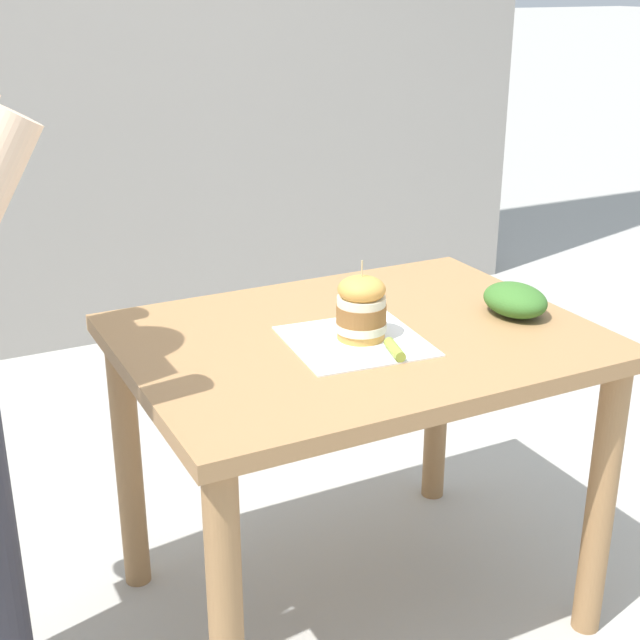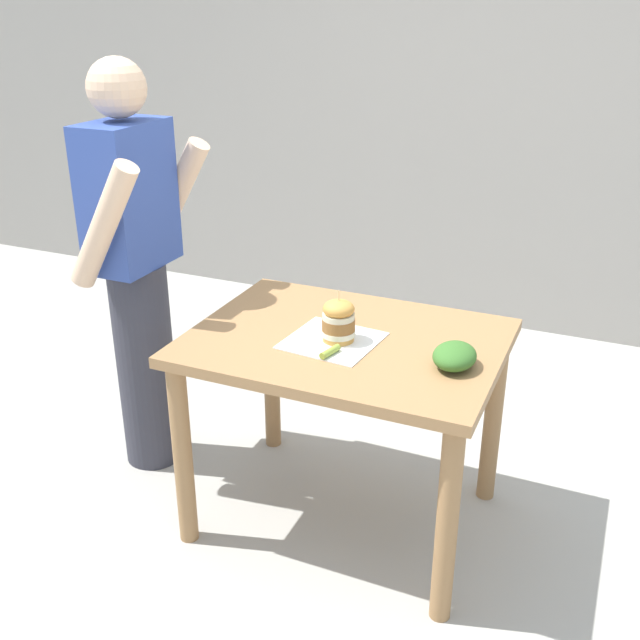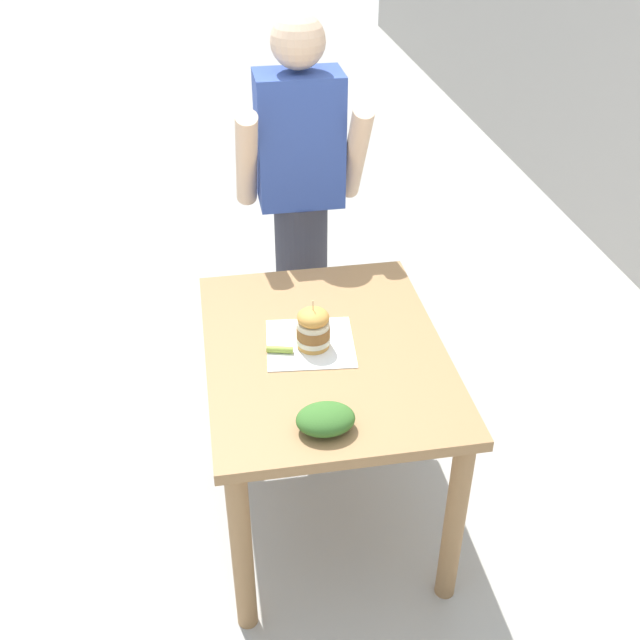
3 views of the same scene
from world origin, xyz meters
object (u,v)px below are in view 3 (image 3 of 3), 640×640
at_px(pickle_spear, 280,350).
at_px(diner_across_table, 301,204).
at_px(sandwich, 313,328).
at_px(patio_table, 325,377).
at_px(side_salad, 326,419).

distance_m(pickle_spear, diner_across_table, 0.96).
distance_m(sandwich, pickle_spear, 0.14).
bearing_deg(patio_table, pickle_spear, -178.10).
xyz_separation_m(sandwich, diner_across_table, (0.09, 0.91, 0.03)).
bearing_deg(diner_across_table, side_salad, -95.32).
bearing_deg(sandwich, diner_across_table, 84.19).
distance_m(pickle_spear, side_salad, 0.41).
bearing_deg(sandwich, pickle_spear, -171.10).
xyz_separation_m(patio_table, diner_across_table, (0.05, 0.92, 0.24)).
height_order(pickle_spear, diner_across_table, diner_across_table).
height_order(pickle_spear, side_salad, side_salad).
bearing_deg(pickle_spear, diner_across_table, 77.13).
distance_m(patio_table, pickle_spear, 0.22).
bearing_deg(diner_across_table, pickle_spear, -102.87).
relative_size(patio_table, side_salad, 6.07).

